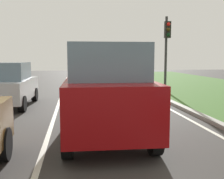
{
  "coord_description": "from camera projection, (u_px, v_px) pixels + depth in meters",
  "views": [
    {
      "loc": [
        -0.03,
        2.74,
        1.98
      ],
      "look_at": [
        0.89,
        9.24,
        1.2
      ],
      "focal_mm": 43.6,
      "sensor_mm": 36.0,
      "label": 1
    }
  ],
  "objects": [
    {
      "name": "curb_right",
      "position": [
        170.0,
        101.0,
        11.87
      ],
      "size": [
        0.24,
        48.0,
        0.12
      ],
      "primitive_type": "cube",
      "color": "#9E9B93",
      "rests_on": "ground"
    },
    {
      "name": "lane_line_right_edge",
      "position": [
        159.0,
        103.0,
        11.81
      ],
      "size": [
        0.12,
        32.0,
        0.01
      ],
      "primitive_type": "cube",
      "color": "silver",
      "rests_on": "ground"
    },
    {
      "name": "traffic_light_near_right",
      "position": [
        167.0,
        42.0,
        15.13
      ],
      "size": [
        0.32,
        0.5,
        4.23
      ],
      "color": "#2D2D2D",
      "rests_on": "ground"
    },
    {
      "name": "car_suv_ahead",
      "position": [
        105.0,
        90.0,
        6.8
      ],
      "size": [
        2.09,
        4.56,
        2.28
      ],
      "rotation": [
        0.0,
        0.0,
        -0.03
      ],
      "color": "maroon",
      "rests_on": "ground"
    },
    {
      "name": "ground_plane",
      "position": [
        75.0,
        105.0,
        11.31
      ],
      "size": [
        60.0,
        60.0,
        0.0
      ],
      "primitive_type": "plane",
      "color": "#383533"
    },
    {
      "name": "lane_line_center",
      "position": [
        58.0,
        105.0,
        11.22
      ],
      "size": [
        0.12,
        32.0,
        0.01
      ],
      "primitive_type": "cube",
      "color": "silver",
      "rests_on": "ground"
    },
    {
      "name": "car_hatchback_far",
      "position": [
        9.0,
        85.0,
        10.87
      ],
      "size": [
        1.84,
        3.75,
        1.78
      ],
      "rotation": [
        0.0,
        0.0,
        -0.03
      ],
      "color": "#B7BABF",
      "rests_on": "ground"
    }
  ]
}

